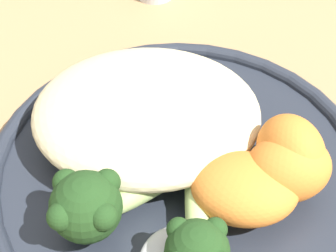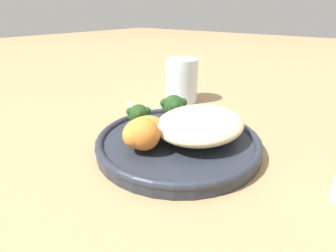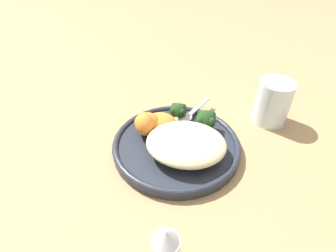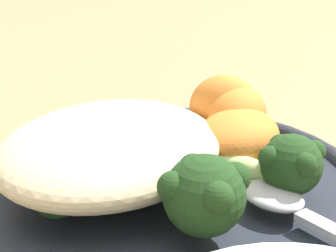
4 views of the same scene
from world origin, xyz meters
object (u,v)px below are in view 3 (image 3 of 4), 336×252
broccoli_stalk_3 (176,118)px  sweet_potato_chunk_1 (145,124)px  water_glass (273,102)px  spoon (189,115)px  quinoa_mound (186,143)px  sweet_potato_chunk_2 (147,122)px  plate (176,145)px  sweet_potato_chunk_0 (161,122)px  salt_shaker (166,249)px  broccoli_stalk_0 (181,148)px  broccoli_stalk_1 (201,146)px  broccoli_stalk_2 (201,123)px

broccoli_stalk_3 → sweet_potato_chunk_1: bearing=131.1°
water_glass → spoon: bearing=15.0°
quinoa_mound → water_glass: (-0.17, -0.15, 0.01)m
sweet_potato_chunk_1 → sweet_potato_chunk_2: sweet_potato_chunk_1 is taller
quinoa_mound → sweet_potato_chunk_1: (0.08, -0.04, 0.00)m
water_glass → quinoa_mound: bearing=42.4°
plate → sweet_potato_chunk_2: bearing=-20.5°
sweet_potato_chunk_0 → sweet_potato_chunk_2: (0.03, 0.01, 0.00)m
sweet_potato_chunk_0 → salt_shaker: 0.26m
quinoa_mound → sweet_potato_chunk_1: 0.09m
broccoli_stalk_3 → sweet_potato_chunk_2: size_ratio=2.49×
plate → broccoli_stalk_3: bearing=-80.8°
broccoli_stalk_0 → sweet_potato_chunk_2: bearing=-165.4°
sweet_potato_chunk_0 → spoon: size_ratio=0.52×
broccoli_stalk_1 → sweet_potato_chunk_0: 0.10m
broccoli_stalk_3 → water_glass: size_ratio=1.31×
quinoa_mound → broccoli_stalk_3: size_ratio=1.15×
broccoli_stalk_1 → broccoli_stalk_3: bearing=143.4°
broccoli_stalk_0 → sweet_potato_chunk_2: (0.07, -0.06, 0.01)m
broccoli_stalk_3 → sweet_potato_chunk_2: (0.05, 0.03, 0.01)m
sweet_potato_chunk_2 → spoon: (-0.08, -0.06, -0.02)m
broccoli_stalk_1 → broccoli_stalk_2: 0.06m
plate → salt_shaker: salt_shaker is taller
broccoli_stalk_2 → water_glass: bearing=-7.3°
broccoli_stalk_1 → sweet_potato_chunk_0: (0.08, -0.05, 0.00)m
quinoa_mound → broccoli_stalk_3: (0.03, -0.08, -0.00)m
sweet_potato_chunk_0 → spoon: bearing=-135.7°
sweet_potato_chunk_0 → sweet_potato_chunk_2: sweet_potato_chunk_2 is taller
broccoli_stalk_0 → sweet_potato_chunk_1: size_ratio=1.98×
broccoli_stalk_2 → sweet_potato_chunk_0: size_ratio=1.58×
sweet_potato_chunk_0 → broccoli_stalk_2: bearing=-174.0°
broccoli_stalk_2 → water_glass: 0.17m
plate → salt_shaker: 0.22m
spoon → sweet_potato_chunk_2: bearing=154.2°
quinoa_mound → broccoli_stalk_0: quinoa_mound is taller
spoon → water_glass: 0.18m
broccoli_stalk_0 → broccoli_stalk_2: broccoli_stalk_2 is taller
spoon → broccoli_stalk_1: bearing=-136.0°
broccoli_stalk_1 → broccoli_stalk_3: size_ratio=0.89×
plate → broccoli_stalk_2: (-0.04, -0.04, 0.03)m
plate → quinoa_mound: 0.04m
sweet_potato_chunk_2 → salt_shaker: 0.25m
broccoli_stalk_0 → spoon: broccoli_stalk_0 is taller
quinoa_mound → sweet_potato_chunk_2: sweet_potato_chunk_2 is taller
broccoli_stalk_0 → spoon: bearing=140.9°
broccoli_stalk_1 → sweet_potato_chunk_1: 0.12m
sweet_potato_chunk_0 → quinoa_mound: bearing=135.0°
sweet_potato_chunk_2 → water_glass: size_ratio=0.53×
plate → spoon: 0.09m
quinoa_mound → broccoli_stalk_2: broccoli_stalk_2 is taller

